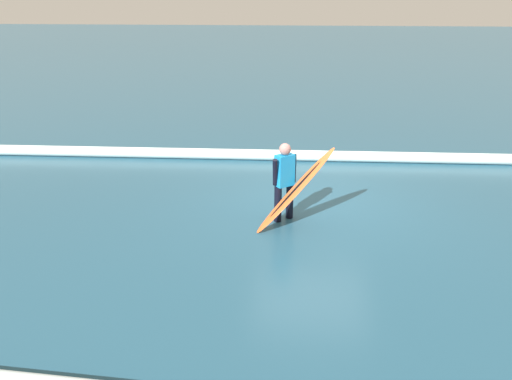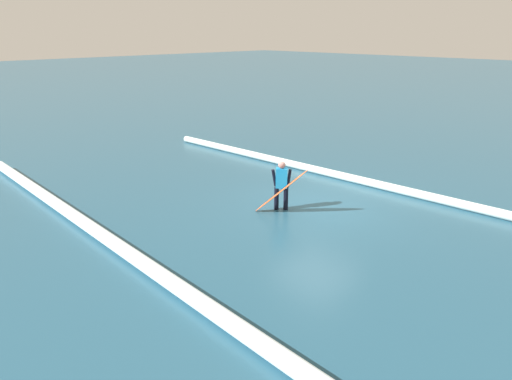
{
  "view_description": "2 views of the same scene",
  "coord_description": "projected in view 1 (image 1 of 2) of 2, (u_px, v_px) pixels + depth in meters",
  "views": [
    {
      "loc": [
        0.14,
        9.37,
        3.88
      ],
      "look_at": [
        1.04,
        1.76,
        0.88
      ],
      "focal_mm": 33.68,
      "sensor_mm": 36.0,
      "label": 1
    },
    {
      "loc": [
        -7.77,
        10.36,
        5.09
      ],
      "look_at": [
        0.24,
        2.41,
        1.06
      ],
      "focal_mm": 31.44,
      "sensor_mm": 36.0,
      "label": 2
    }
  ],
  "objects": [
    {
      "name": "ground_plane",
      "position": [
        315.0,
        201.0,
        10.06
      ],
      "size": [
        164.18,
        164.18,
        0.0
      ],
      "primitive_type": "plane",
      "color": "#245168"
    },
    {
      "name": "surfer",
      "position": [
        284.0,
        178.0,
        8.9
      ],
      "size": [
        0.42,
        0.49,
        1.51
      ],
      "rotation": [
        0.0,
        0.0,
        0.71
      ],
      "color": "black",
      "rests_on": "ground_plane"
    },
    {
      "name": "surfboard",
      "position": [
        296.0,
        190.0,
        8.68
      ],
      "size": [
        1.5,
        1.03,
        1.46
      ],
      "color": "#E55926",
      "rests_on": "ground_plane"
    },
    {
      "name": "wave_crest_foreground",
      "position": [
        384.0,
        157.0,
        12.43
      ],
      "size": [
        23.0,
        1.52,
        0.28
      ],
      "primitive_type": "cylinder",
      "rotation": [
        0.0,
        1.57,
        0.05
      ],
      "color": "white",
      "rests_on": "ground_plane"
    }
  ]
}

